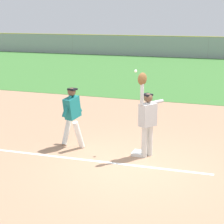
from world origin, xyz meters
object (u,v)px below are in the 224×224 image
Objects in this scene: fielder at (147,116)px; parked_car_silver at (179,46)px; runner at (72,113)px; baseball at (136,71)px; first_base at (140,153)px.

fielder is 28.91m from parked_car_silver.
runner is 2.16m from baseball.
runner is at bearing 30.93° from fielder.
first_base is 2.22m from baseball.
parked_car_silver is (-3.40, 28.70, -0.45)m from fielder.
fielder is 1.24m from baseball.
fielder is 2.19m from runner.
parked_car_silver reaches higher than first_base.
first_base is 0.17× the size of fielder.
first_base is 5.14× the size of baseball.
fielder is 30.81× the size of baseball.
parked_car_silver is (-2.97, 28.33, -1.55)m from baseball.
first_base is at bearing 16.31° from fielder.
fielder is 1.33× the size of runner.
fielder is at bearing -17.23° from first_base.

